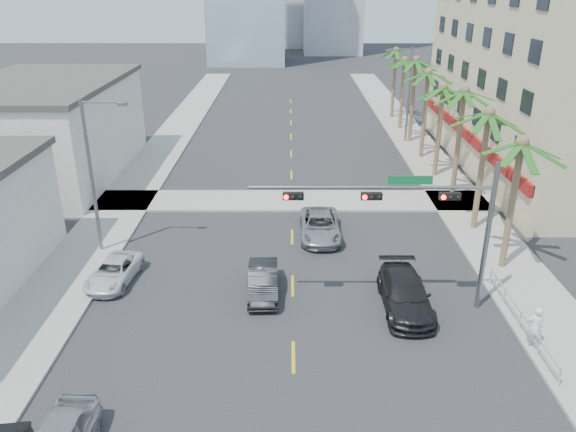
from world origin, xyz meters
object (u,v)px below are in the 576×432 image
(traffic_signal_mast, at_px, (421,211))
(car_lane_center, at_px, (320,226))
(car_lane_right, at_px, (405,294))
(pedestrian, at_px, (535,327))
(car_parked_far, at_px, (114,272))
(car_lane_left, at_px, (263,281))

(traffic_signal_mast, xyz_separation_m, car_lane_center, (-4.05, 8.15, -4.33))
(car_lane_right, bearing_deg, pedestrian, -33.57)
(car_lane_right, bearing_deg, car_lane_center, 114.20)
(car_parked_far, bearing_deg, traffic_signal_mast, -2.50)
(car_parked_far, xyz_separation_m, car_lane_right, (14.82, -2.55, 0.19))
(traffic_signal_mast, bearing_deg, car_lane_left, 169.97)
(car_lane_right, bearing_deg, traffic_signal_mast, 14.39)
(car_lane_center, bearing_deg, pedestrian, -53.35)
(car_lane_left, bearing_deg, traffic_signal_mast, -12.06)
(traffic_signal_mast, relative_size, car_lane_left, 2.61)
(traffic_signal_mast, bearing_deg, car_lane_center, 116.45)
(car_lane_left, distance_m, pedestrian, 12.69)
(traffic_signal_mast, distance_m, pedestrian, 6.87)
(traffic_signal_mast, bearing_deg, pedestrian, -36.56)
(traffic_signal_mast, height_order, car_lane_center, traffic_signal_mast)
(car_lane_center, bearing_deg, car_parked_far, -152.96)
(traffic_signal_mast, xyz_separation_m, pedestrian, (4.52, -3.35, -3.94))
(car_lane_center, height_order, pedestrian, pedestrian)
(car_lane_left, height_order, car_lane_right, car_lane_right)
(traffic_signal_mast, xyz_separation_m, car_parked_far, (-15.18, 2.46, -4.47))
(car_parked_far, bearing_deg, pedestrian, -9.72)
(pedestrian, bearing_deg, car_lane_center, -50.76)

